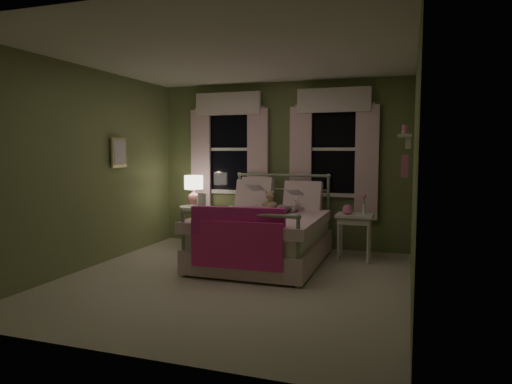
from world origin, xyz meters
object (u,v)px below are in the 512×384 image
(teddy_bear, at_px, (270,203))
(table_lamp, at_px, (194,187))
(bed, at_px, (263,235))
(nightstand_left, at_px, (194,221))
(child_right, at_px, (292,190))
(child_left, at_px, (255,192))
(nightstand_right, at_px, (355,221))

(teddy_bear, relative_size, table_lamp, 0.65)
(bed, relative_size, nightstand_left, 3.13)
(nightstand_left, xyz_separation_m, table_lamp, (0.00, 0.00, 0.54))
(teddy_bear, height_order, nightstand_left, teddy_bear)
(child_right, xyz_separation_m, teddy_bear, (-0.28, -0.16, -0.18))
(child_left, distance_m, teddy_bear, 0.35)
(child_right, relative_size, nightstand_left, 1.24)
(child_left, bearing_deg, nightstand_right, 161.41)
(bed, bearing_deg, table_lamp, 154.99)
(nightstand_left, distance_m, table_lamp, 0.54)
(bed, height_order, teddy_bear, bed)
(nightstand_left, bearing_deg, nightstand_right, -2.29)
(child_left, distance_m, table_lamp, 1.10)
(nightstand_left, bearing_deg, child_left, -10.52)
(child_left, bearing_deg, child_right, 157.40)
(table_lamp, bearing_deg, nightstand_right, -2.29)
(teddy_bear, xyz_separation_m, table_lamp, (-1.36, 0.36, 0.16))
(child_left, bearing_deg, nightstand_left, -33.12)
(bed, xyz_separation_m, table_lamp, (-1.36, 0.63, 0.58))
(teddy_bear, distance_m, table_lamp, 1.42)
(child_left, relative_size, table_lamp, 1.55)
(nightstand_left, distance_m, nightstand_right, 2.53)
(bed, relative_size, table_lamp, 4.38)
(bed, distance_m, child_left, 0.75)
(bed, bearing_deg, child_left, 122.39)
(nightstand_left, height_order, nightstand_right, same)
(bed, xyz_separation_m, child_left, (-0.27, 0.43, 0.55))
(teddy_bear, distance_m, nightstand_right, 1.21)
(child_left, xyz_separation_m, child_right, (0.56, 0.00, 0.04))
(child_right, xyz_separation_m, table_lamp, (-1.64, 0.20, -0.02))
(nightstand_right, bearing_deg, child_right, -173.44)
(nightstand_right, bearing_deg, table_lamp, 177.71)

